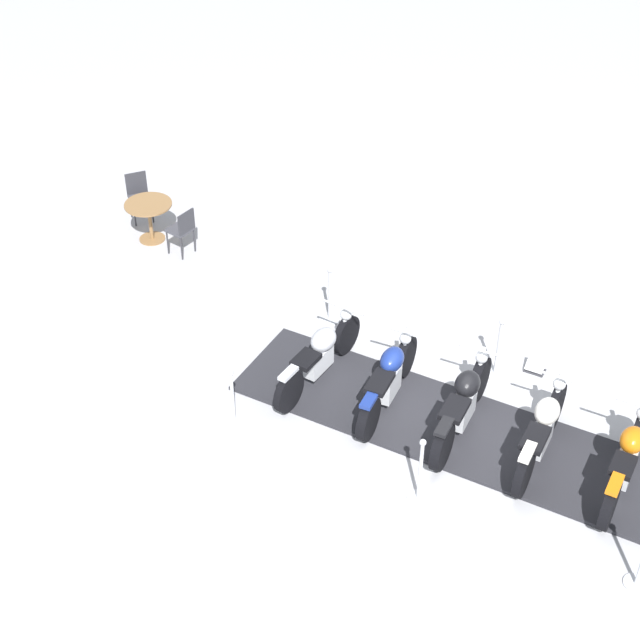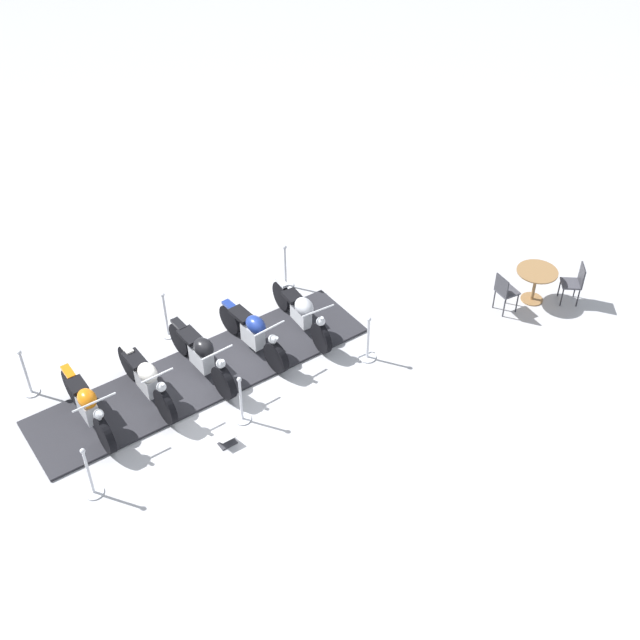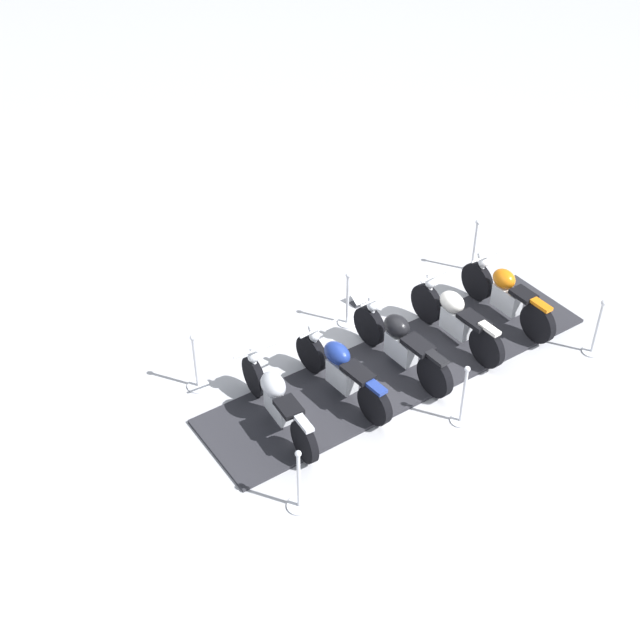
{
  "view_description": "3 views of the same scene",
  "coord_description": "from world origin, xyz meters",
  "px_view_note": "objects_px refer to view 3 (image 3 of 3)",
  "views": [
    {
      "loc": [
        -7.41,
        -6.99,
        9.65
      ],
      "look_at": [
        -0.78,
        2.37,
        0.89
      ],
      "focal_mm": 53.82,
      "sensor_mm": 36.0,
      "label": 1
    },
    {
      "loc": [
        11.68,
        0.37,
        10.84
      ],
      "look_at": [
        0.0,
        2.3,
        1.07
      ],
      "focal_mm": 45.48,
      "sensor_mm": 36.0,
      "label": 2
    },
    {
      "loc": [
        -10.06,
        2.74,
        9.0
      ],
      "look_at": [
        0.35,
        1.25,
        0.87
      ],
      "focal_mm": 47.47,
      "sensor_mm": 36.0,
      "label": 3
    }
  ],
  "objects_px": {
    "motorcycle_copper": "(506,295)",
    "stanchion_right_front": "(474,254)",
    "motorcycle_black": "(400,343)",
    "info_placard": "(360,300)",
    "stanchion_left_rear": "(299,490)",
    "stanchion_right_mid": "(347,307)",
    "motorcycle_navy": "(341,370)",
    "motorcycle_chrome": "(277,399)",
    "stanchion_left_front": "(596,335)",
    "stanchion_left_mid": "(463,403)",
    "stanchion_right_rear": "(197,372)",
    "motorcycle_cream": "(455,318)"
  },
  "relations": [
    {
      "from": "motorcycle_copper",
      "to": "stanchion_right_front",
      "type": "relative_size",
      "value": 1.82
    },
    {
      "from": "motorcycle_black",
      "to": "stanchion_right_front",
      "type": "distance_m",
      "value": 3.24
    },
    {
      "from": "info_placard",
      "to": "motorcycle_copper",
      "type": "bearing_deg",
      "value": -45.03
    },
    {
      "from": "stanchion_left_rear",
      "to": "stanchion_right_front",
      "type": "xyz_separation_m",
      "value": [
        5.18,
        -3.91,
        0.02
      ]
    },
    {
      "from": "motorcycle_black",
      "to": "stanchion_right_mid",
      "type": "height_order",
      "value": "same"
    },
    {
      "from": "stanchion_right_front",
      "to": "motorcycle_copper",
      "type": "bearing_deg",
      "value": -176.18
    },
    {
      "from": "motorcycle_navy",
      "to": "motorcycle_chrome",
      "type": "distance_m",
      "value": 1.15
    },
    {
      "from": "stanchion_left_rear",
      "to": "stanchion_left_front",
      "type": "relative_size",
      "value": 1.01
    },
    {
      "from": "motorcycle_copper",
      "to": "stanchion_left_mid",
      "type": "bearing_deg",
      "value": 122.86
    },
    {
      "from": "motorcycle_copper",
      "to": "stanchion_right_mid",
      "type": "bearing_deg",
      "value": 58.17
    },
    {
      "from": "stanchion_right_mid",
      "to": "stanchion_left_front",
      "type": "height_order",
      "value": "stanchion_left_front"
    },
    {
      "from": "stanchion_right_rear",
      "to": "stanchion_right_front",
      "type": "height_order",
      "value": "stanchion_right_front"
    },
    {
      "from": "motorcycle_black",
      "to": "motorcycle_chrome",
      "type": "relative_size",
      "value": 0.97
    },
    {
      "from": "stanchion_left_front",
      "to": "stanchion_right_rear",
      "type": "xyz_separation_m",
      "value": [
        0.07,
        6.49,
        -0.05
      ]
    },
    {
      "from": "motorcycle_copper",
      "to": "stanchion_left_rear",
      "type": "xyz_separation_m",
      "value": [
        -3.63,
        4.02,
        -0.19
      ]
    },
    {
      "from": "stanchion_left_rear",
      "to": "info_placard",
      "type": "height_order",
      "value": "stanchion_left_rear"
    },
    {
      "from": "motorcycle_chrome",
      "to": "stanchion_left_front",
      "type": "xyz_separation_m",
      "value": [
        0.94,
        -5.33,
        -0.15
      ]
    },
    {
      "from": "motorcycle_copper",
      "to": "info_placard",
      "type": "relative_size",
      "value": 5.44
    },
    {
      "from": "motorcycle_black",
      "to": "stanchion_left_rear",
      "type": "distance_m",
      "value": 3.26
    },
    {
      "from": "motorcycle_black",
      "to": "motorcycle_chrome",
      "type": "distance_m",
      "value": 2.3
    },
    {
      "from": "motorcycle_cream",
      "to": "stanchion_right_mid",
      "type": "height_order",
      "value": "motorcycle_cream"
    },
    {
      "from": "motorcycle_copper",
      "to": "stanchion_right_mid",
      "type": "xyz_separation_m",
      "value": [
        0.27,
        2.7,
        -0.18
      ]
    },
    {
      "from": "motorcycle_black",
      "to": "stanchion_right_rear",
      "type": "bearing_deg",
      "value": 61.31
    },
    {
      "from": "motorcycle_cream",
      "to": "stanchion_left_mid",
      "type": "distance_m",
      "value": 1.89
    },
    {
      "from": "stanchion_left_front",
      "to": "motorcycle_chrome",
      "type": "bearing_deg",
      "value": 100.01
    },
    {
      "from": "motorcycle_navy",
      "to": "stanchion_left_mid",
      "type": "bearing_deg",
      "value": -146.39
    },
    {
      "from": "motorcycle_navy",
      "to": "stanchion_left_mid",
      "type": "height_order",
      "value": "stanchion_left_mid"
    },
    {
      "from": "stanchion_right_mid",
      "to": "motorcycle_cream",
      "type": "bearing_deg",
      "value": -115.06
    },
    {
      "from": "motorcycle_navy",
      "to": "motorcycle_chrome",
      "type": "relative_size",
      "value": 0.91
    },
    {
      "from": "motorcycle_navy",
      "to": "stanchion_right_front",
      "type": "height_order",
      "value": "stanchion_right_front"
    },
    {
      "from": "motorcycle_cream",
      "to": "stanchion_left_rear",
      "type": "xyz_separation_m",
      "value": [
        -3.12,
        2.98,
        -0.2
      ]
    },
    {
      "from": "stanchion_left_front",
      "to": "stanchion_right_front",
      "type": "distance_m",
      "value": 2.92
    },
    {
      "from": "motorcycle_navy",
      "to": "stanchion_right_rear",
      "type": "height_order",
      "value": "stanchion_right_rear"
    },
    {
      "from": "stanchion_left_mid",
      "to": "info_placard",
      "type": "bearing_deg",
      "value": 17.03
    },
    {
      "from": "stanchion_right_rear",
      "to": "motorcycle_cream",
      "type": "bearing_deg",
      "value": -83.36
    },
    {
      "from": "motorcycle_black",
      "to": "stanchion_right_rear",
      "type": "height_order",
      "value": "motorcycle_black"
    },
    {
      "from": "motorcycle_chrome",
      "to": "stanchion_right_rear",
      "type": "bearing_deg",
      "value": 26.97
    },
    {
      "from": "motorcycle_cream",
      "to": "motorcycle_copper",
      "type": "bearing_deg",
      "value": -91.19
    },
    {
      "from": "motorcycle_copper",
      "to": "motorcycle_cream",
      "type": "distance_m",
      "value": 1.15
    },
    {
      "from": "motorcycle_black",
      "to": "stanchion_left_front",
      "type": "height_order",
      "value": "stanchion_left_front"
    },
    {
      "from": "motorcycle_black",
      "to": "motorcycle_chrome",
      "type": "xyz_separation_m",
      "value": [
        -1.0,
        2.07,
        -0.02
      ]
    },
    {
      "from": "stanchion_left_rear",
      "to": "stanchion_right_rear",
      "type": "height_order",
      "value": "stanchion_left_rear"
    },
    {
      "from": "stanchion_right_mid",
      "to": "info_placard",
      "type": "bearing_deg",
      "value": -30.19
    },
    {
      "from": "stanchion_right_rear",
      "to": "info_placard",
      "type": "xyz_separation_m",
      "value": [
        1.82,
        -2.92,
        -0.25
      ]
    },
    {
      "from": "stanchion_right_mid",
      "to": "stanchion_left_mid",
      "type": "distance_m",
      "value": 2.92
    },
    {
      "from": "stanchion_left_rear",
      "to": "stanchion_right_front",
      "type": "bearing_deg",
      "value": -37.09
    },
    {
      "from": "motorcycle_black",
      "to": "stanchion_right_rear",
      "type": "xyz_separation_m",
      "value": [
        0.01,
        3.23,
        -0.22
      ]
    },
    {
      "from": "motorcycle_black",
      "to": "stanchion_left_rear",
      "type": "relative_size",
      "value": 1.91
    },
    {
      "from": "stanchion_right_front",
      "to": "stanchion_right_mid",
      "type": "bearing_deg",
      "value": 116.14
    },
    {
      "from": "stanchion_left_front",
      "to": "stanchion_left_mid",
      "type": "relative_size",
      "value": 0.98
    }
  ]
}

